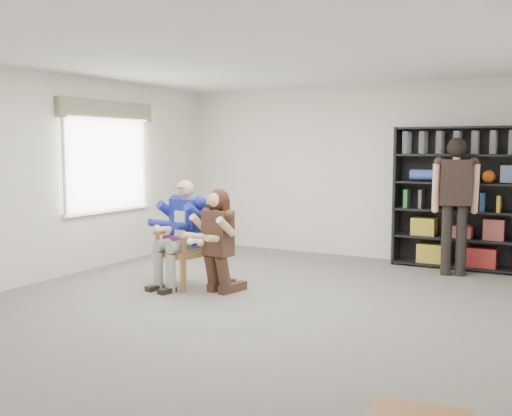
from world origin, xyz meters
The scene contains 8 objects.
room_shell centered at (0.00, 0.00, 1.40)m, with size 6.00×7.00×2.80m, color silver, non-canonical shape.
floor centered at (0.00, 0.00, 0.00)m, with size 6.00×7.00×0.01m, color slate.
window_left centered at (-2.95, 1.00, 1.63)m, with size 0.16×2.00×1.75m, color silver, non-canonical shape.
armchair centered at (-1.15, 0.39, 0.54)m, with size 0.62×0.60×1.07m, color brown, non-canonical shape.
seated_man centered at (-1.15, 0.39, 0.70)m, with size 0.60×0.84×1.40m, color navy, non-canonical shape.
kneeling_woman centered at (-0.57, 0.27, 0.64)m, with size 0.54×0.86×1.28m, color #37271B, non-canonical shape.
bookshelf centered at (1.70, 3.28, 1.05)m, with size 1.80×0.38×2.10m, color black, non-canonical shape.
standing_man centered at (1.79, 2.75, 0.96)m, with size 0.59×0.33×1.91m, color black, non-canonical shape.
Camera 1 is at (3.31, -5.85, 1.81)m, focal length 42.00 mm.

